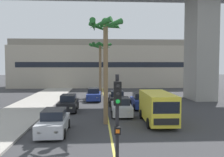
{
  "coord_description": "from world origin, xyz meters",
  "views": [
    {
      "loc": [
        -0.79,
        0.26,
        4.5
      ],
      "look_at": [
        0.0,
        14.0,
        3.72
      ],
      "focal_mm": 38.44,
      "sensor_mm": 36.0,
      "label": 1
    }
  ],
  "objects_px": {
    "car_queue_second": "(141,101)",
    "car_queue_fourth": "(121,107)",
    "palm_tree_near_median": "(100,51)",
    "car_queue_sixth": "(117,98)",
    "car_queue_front": "(94,95)",
    "car_queue_third": "(68,103)",
    "traffic_light_median_near": "(117,121)",
    "delivery_van": "(157,107)",
    "palm_tree_mid_median": "(106,40)",
    "car_queue_fifth": "(54,122)"
  },
  "relations": [
    {
      "from": "car_queue_fourth",
      "to": "delivery_van",
      "type": "height_order",
      "value": "delivery_van"
    },
    {
      "from": "car_queue_fifth",
      "to": "palm_tree_near_median",
      "type": "xyz_separation_m",
      "value": [
        3.23,
        19.99,
        5.81
      ]
    },
    {
      "from": "car_queue_third",
      "to": "delivery_van",
      "type": "distance_m",
      "value": 9.34
    },
    {
      "from": "car_queue_second",
      "to": "delivery_van",
      "type": "height_order",
      "value": "delivery_van"
    },
    {
      "from": "car_queue_fourth",
      "to": "palm_tree_mid_median",
      "type": "xyz_separation_m",
      "value": [
        -1.51,
        -3.22,
        5.68
      ]
    },
    {
      "from": "car_queue_sixth",
      "to": "palm_tree_near_median",
      "type": "relative_size",
      "value": 0.52
    },
    {
      "from": "palm_tree_mid_median",
      "to": "traffic_light_median_near",
      "type": "bearing_deg",
      "value": -89.75
    },
    {
      "from": "car_queue_sixth",
      "to": "delivery_van",
      "type": "relative_size",
      "value": 0.78
    },
    {
      "from": "car_queue_fourth",
      "to": "car_queue_sixth",
      "type": "xyz_separation_m",
      "value": [
        0.03,
        5.7,
        0.0
      ]
    },
    {
      "from": "traffic_light_median_near",
      "to": "palm_tree_mid_median",
      "type": "bearing_deg",
      "value": 90.25
    },
    {
      "from": "delivery_van",
      "to": "palm_tree_mid_median",
      "type": "bearing_deg",
      "value": 179.81
    },
    {
      "from": "car_queue_second",
      "to": "traffic_light_median_near",
      "type": "xyz_separation_m",
      "value": [
        -3.81,
        -17.08,
        1.99
      ]
    },
    {
      "from": "car_queue_fourth",
      "to": "delivery_van",
      "type": "bearing_deg",
      "value": -52.6
    },
    {
      "from": "car_queue_fifth",
      "to": "delivery_van",
      "type": "bearing_deg",
      "value": 16.92
    },
    {
      "from": "car_queue_sixth",
      "to": "traffic_light_median_near",
      "type": "distance_m",
      "value": 19.57
    },
    {
      "from": "car_queue_second",
      "to": "car_queue_fifth",
      "type": "height_order",
      "value": "same"
    },
    {
      "from": "car_queue_front",
      "to": "car_queue_sixth",
      "type": "distance_m",
      "value": 4.23
    },
    {
      "from": "palm_tree_near_median",
      "to": "car_queue_sixth",
      "type": "bearing_deg",
      "value": -78.37
    },
    {
      "from": "car_queue_third",
      "to": "traffic_light_median_near",
      "type": "distance_m",
      "value": 16.53
    },
    {
      "from": "car_queue_fifth",
      "to": "palm_tree_near_median",
      "type": "bearing_deg",
      "value": 80.81
    },
    {
      "from": "car_queue_third",
      "to": "palm_tree_near_median",
      "type": "distance_m",
      "value": 13.87
    },
    {
      "from": "car_queue_sixth",
      "to": "delivery_van",
      "type": "height_order",
      "value": "delivery_van"
    },
    {
      "from": "car_queue_second",
      "to": "car_queue_third",
      "type": "relative_size",
      "value": 1.0
    },
    {
      "from": "car_queue_third",
      "to": "delivery_van",
      "type": "xyz_separation_m",
      "value": [
        7.49,
        -5.54,
        0.57
      ]
    },
    {
      "from": "car_queue_sixth",
      "to": "palm_tree_near_median",
      "type": "distance_m",
      "value": 10.68
    },
    {
      "from": "car_queue_third",
      "to": "car_queue_fifth",
      "type": "bearing_deg",
      "value": -89.92
    },
    {
      "from": "traffic_light_median_near",
      "to": "car_queue_sixth",
      "type": "bearing_deg",
      "value": 85.6
    },
    {
      "from": "delivery_van",
      "to": "car_queue_fourth",
      "type": "bearing_deg",
      "value": 127.4
    },
    {
      "from": "car_queue_third",
      "to": "car_queue_second",
      "type": "bearing_deg",
      "value": 8.15
    },
    {
      "from": "car_queue_second",
      "to": "palm_tree_mid_median",
      "type": "bearing_deg",
      "value": -120.34
    },
    {
      "from": "car_queue_second",
      "to": "car_queue_front",
      "type": "bearing_deg",
      "value": 131.57
    },
    {
      "from": "car_queue_front",
      "to": "palm_tree_mid_median",
      "type": "xyz_separation_m",
      "value": [
        1.13,
        -12.2,
        5.68
      ]
    },
    {
      "from": "delivery_van",
      "to": "car_queue_fifth",
      "type": "bearing_deg",
      "value": -163.08
    },
    {
      "from": "car_queue_second",
      "to": "delivery_van",
      "type": "xyz_separation_m",
      "value": [
        0.13,
        -6.6,
        0.57
      ]
    },
    {
      "from": "car_queue_front",
      "to": "palm_tree_mid_median",
      "type": "height_order",
      "value": "palm_tree_mid_median"
    },
    {
      "from": "delivery_van",
      "to": "traffic_light_median_near",
      "type": "distance_m",
      "value": 11.28
    },
    {
      "from": "car_queue_third",
      "to": "car_queue_fourth",
      "type": "distance_m",
      "value": 5.53
    },
    {
      "from": "palm_tree_near_median",
      "to": "car_queue_front",
      "type": "bearing_deg",
      "value": -98.89
    },
    {
      "from": "car_queue_second",
      "to": "palm_tree_near_median",
      "type": "height_order",
      "value": "palm_tree_near_median"
    },
    {
      "from": "car_queue_fourth",
      "to": "palm_tree_mid_median",
      "type": "distance_m",
      "value": 6.7
    },
    {
      "from": "car_queue_fifth",
      "to": "car_queue_sixth",
      "type": "bearing_deg",
      "value": 65.79
    },
    {
      "from": "traffic_light_median_near",
      "to": "palm_tree_near_median",
      "type": "height_order",
      "value": "palm_tree_near_median"
    },
    {
      "from": "car_queue_front",
      "to": "palm_tree_near_median",
      "type": "relative_size",
      "value": 0.52
    },
    {
      "from": "car_queue_front",
      "to": "palm_tree_near_median",
      "type": "height_order",
      "value": "palm_tree_near_median"
    },
    {
      "from": "car_queue_second",
      "to": "car_queue_fourth",
      "type": "xyz_separation_m",
      "value": [
        -2.34,
        -3.37,
        0.0
      ]
    },
    {
      "from": "car_queue_fourth",
      "to": "palm_tree_near_median",
      "type": "distance_m",
      "value": 15.7
    },
    {
      "from": "car_queue_second",
      "to": "car_queue_sixth",
      "type": "distance_m",
      "value": 3.28
    },
    {
      "from": "car_queue_sixth",
      "to": "palm_tree_mid_median",
      "type": "distance_m",
      "value": 10.68
    },
    {
      "from": "car_queue_second",
      "to": "car_queue_fourth",
      "type": "relative_size",
      "value": 0.99
    },
    {
      "from": "car_queue_fourth",
      "to": "traffic_light_median_near",
      "type": "distance_m",
      "value": 13.93
    }
  ]
}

